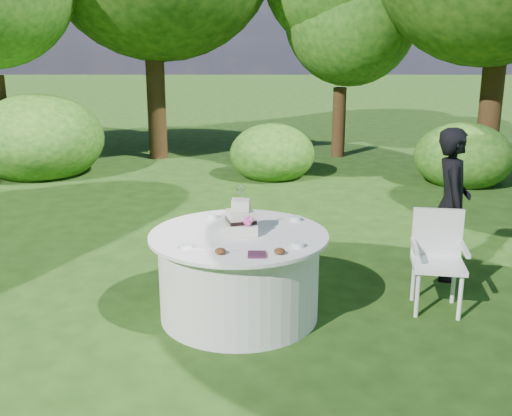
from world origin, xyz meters
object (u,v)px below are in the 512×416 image
Objects in this scene: cake at (241,220)px; guest at (451,204)px; napkins at (257,255)px; table at (239,275)px; chair at (437,253)px.

guest is at bearing 23.28° from cake.
guest is at bearing 36.95° from napkins.
napkins reaches higher than table.
napkins is 0.15× the size of chair.
chair is at bearing 24.58° from napkins.
napkins is 0.09× the size of guest.
napkins is at bearing 137.61° from guest.
guest reaches higher than cake.
guest is 0.84m from chair.
napkins is 0.09× the size of table.
napkins is at bearing -76.52° from cake.
cake is at bearing 123.95° from guest.
guest is 3.74× the size of cake.
table is 0.50m from cake.
chair is at bearing 166.41° from guest.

